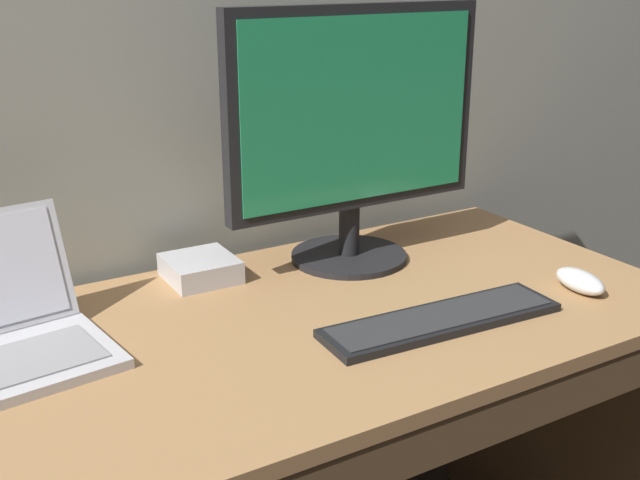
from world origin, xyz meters
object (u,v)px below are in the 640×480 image
external_monitor (355,125)px  external_drive_box (200,268)px  wired_keyboard (442,320)px  laptop_silver (1,337)px  computer_mouse (580,281)px

external_monitor → external_drive_box: external_monitor is taller
external_monitor → external_drive_box: 0.42m
external_monitor → wired_keyboard: (-0.03, -0.33, -0.28)m
external_drive_box → wired_keyboard: bearing=-55.5°
laptop_silver → wired_keyboard: (0.68, -0.25, -0.03)m
wired_keyboard → computer_mouse: bearing=-3.5°
computer_mouse → external_drive_box: (-0.60, 0.43, 0.00)m
laptop_silver → external_monitor: (0.71, 0.08, 0.25)m
wired_keyboard → computer_mouse: size_ratio=3.85×
laptop_silver → external_monitor: size_ratio=0.59×
wired_keyboard → computer_mouse: 0.32m
external_monitor → computer_mouse: 0.53m
laptop_silver → wired_keyboard: size_ratio=0.75×
wired_keyboard → external_drive_box: bearing=124.5°
wired_keyboard → external_drive_box: 0.49m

